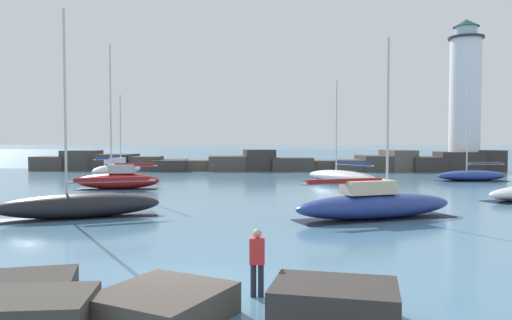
# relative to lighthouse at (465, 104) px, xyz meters

# --- Properties ---
(ground_plane) EXTENTS (600.00, 600.00, 0.00)m
(ground_plane) POSITION_rel_lighthouse_xyz_m (-24.36, -47.70, -7.95)
(ground_plane) COLOR teal
(open_sea_beyond) EXTENTS (400.00, 116.00, 0.01)m
(open_sea_beyond) POSITION_rel_lighthouse_xyz_m (-24.36, 59.89, -7.94)
(open_sea_beyond) COLOR teal
(open_sea_beyond) RESTS_ON ground
(breakwater_jetty) EXTENTS (56.28, 6.36, 2.51)m
(breakwater_jetty) POSITION_rel_lighthouse_xyz_m (-22.21, -0.51, -6.99)
(breakwater_jetty) COLOR #423D38
(breakwater_jetty) RESTS_ON ground
(lighthouse) EXTENTS (4.77, 4.77, 17.81)m
(lighthouse) POSITION_rel_lighthouse_xyz_m (0.00, 0.00, 0.00)
(lighthouse) COLOR gray
(lighthouse) RESTS_ON ground
(foreground_rocks) EXTENTS (17.00, 5.33, 0.83)m
(foreground_rocks) POSITION_rel_lighthouse_xyz_m (-23.64, -50.01, -7.63)
(foreground_rocks) COLOR #383330
(foreground_rocks) RESTS_ON ground
(sailboat_moored_0) EXTENTS (6.40, 2.52, 10.82)m
(sailboat_moored_0) POSITION_rel_lighthouse_xyz_m (-34.17, -23.01, -7.22)
(sailboat_moored_0) COLOR maroon
(sailboat_moored_0) RESTS_ON ground
(sailboat_moored_2) EXTENTS (8.48, 5.10, 8.59)m
(sailboat_moored_2) POSITION_rel_lighthouse_xyz_m (-17.56, -36.30, -7.26)
(sailboat_moored_2) COLOR navy
(sailboat_moored_2) RESTS_ON ground
(sailboat_moored_3) EXTENTS (6.51, 7.79, 8.80)m
(sailboat_moored_3) POSITION_rel_lighthouse_xyz_m (-16.73, -17.34, -7.38)
(sailboat_moored_3) COLOR white
(sailboat_moored_3) RESTS_ON ground
(sailboat_moored_4) EXTENTS (4.41, 7.24, 8.32)m
(sailboat_moored_4) POSITION_rel_lighthouse_xyz_m (-38.50, -9.90, -7.24)
(sailboat_moored_4) COLOR white
(sailboat_moored_4) RESTS_ON ground
(sailboat_moored_5) EXTENTS (7.67, 4.58, 9.86)m
(sailboat_moored_5) POSITION_rel_lighthouse_xyz_m (-31.64, -36.69, -7.32)
(sailboat_moored_5) COLOR black
(sailboat_moored_5) RESTS_ON ground
(sailboat_moored_7) EXTENTS (6.63, 2.85, 8.48)m
(sailboat_moored_7) POSITION_rel_lighthouse_xyz_m (-4.67, -14.57, -7.44)
(sailboat_moored_7) COLOR navy
(sailboat_moored_7) RESTS_ON ground
(person_on_rocks) EXTENTS (0.36, 0.22, 1.64)m
(person_on_rocks) POSITION_rel_lighthouse_xyz_m (-22.69, -48.27, -7.03)
(person_on_rocks) COLOR #282833
(person_on_rocks) RESTS_ON ground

